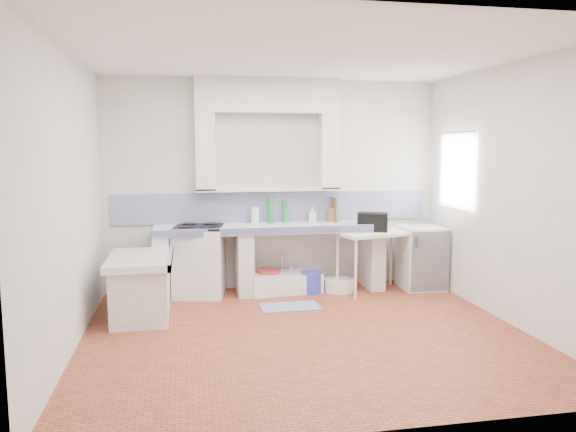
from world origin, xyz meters
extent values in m
plane|color=#A04A2F|center=(0.00, 0.00, 0.00)|extent=(4.50, 4.50, 0.00)
plane|color=white|center=(0.00, 0.00, 2.80)|extent=(4.50, 4.50, 0.00)
plane|color=silver|center=(0.00, 2.00, 1.40)|extent=(4.50, 0.00, 4.50)
plane|color=silver|center=(0.00, -2.00, 1.40)|extent=(4.50, 0.00, 4.50)
plane|color=silver|center=(-2.25, 0.00, 1.40)|extent=(0.00, 4.50, 4.50)
plane|color=silver|center=(2.25, 0.00, 1.40)|extent=(0.00, 4.50, 4.50)
cube|color=silver|center=(-0.10, 1.88, 2.58)|extent=(1.90, 0.25, 0.45)
cube|color=#3C2413|center=(2.42, 1.20, 1.60)|extent=(0.35, 0.86, 1.06)
cube|color=white|center=(2.28, 1.20, 1.98)|extent=(0.01, 0.84, 0.24)
cube|color=white|center=(-0.10, 1.70, 0.86)|extent=(3.00, 0.60, 0.08)
cube|color=navy|center=(-0.10, 1.42, 0.86)|extent=(3.00, 0.04, 0.10)
cube|color=silver|center=(-1.50, 1.70, 0.41)|extent=(0.20, 0.55, 0.82)
cube|color=silver|center=(-0.45, 1.70, 0.41)|extent=(0.20, 0.55, 0.82)
cube|color=silver|center=(1.30, 1.70, 0.41)|extent=(0.20, 0.55, 0.82)
cube|color=white|center=(-1.70, 0.90, 0.66)|extent=(0.70, 1.10, 0.08)
cube|color=silver|center=(-1.70, 0.90, 0.31)|extent=(0.60, 1.00, 0.62)
cube|color=navy|center=(-1.37, 0.90, 0.66)|extent=(0.04, 1.10, 0.10)
cube|color=navy|center=(0.00, 1.99, 1.10)|extent=(4.27, 0.03, 0.40)
cube|color=white|center=(-1.03, 1.71, 0.44)|extent=(0.72, 0.70, 0.88)
cube|color=white|center=(0.08, 1.70, 0.11)|extent=(0.99, 0.61, 0.23)
cube|color=white|center=(1.25, 1.47, 0.40)|extent=(1.08, 0.78, 0.04)
cube|color=white|center=(1.94, 1.53, 0.42)|extent=(0.56, 0.56, 0.85)
cylinder|color=#BD3331|center=(-0.13, 1.73, 0.15)|extent=(0.33, 0.33, 0.30)
cylinder|color=#CC4E21|center=(0.24, 1.65, 0.12)|extent=(0.34, 0.34, 0.24)
cylinder|color=blue|center=(0.42, 1.59, 0.14)|extent=(0.38, 0.38, 0.27)
cylinder|color=white|center=(0.80, 1.58, 0.08)|extent=(0.42, 0.42, 0.16)
cylinder|color=silver|center=(-0.10, 1.85, 0.14)|extent=(0.09, 0.09, 0.29)
cylinder|color=silver|center=(0.20, 1.85, 0.15)|extent=(0.10, 0.10, 0.30)
cube|color=black|center=(1.23, 1.51, 0.93)|extent=(0.44, 0.36, 0.24)
cylinder|color=#1C7732|center=(-0.08, 1.85, 1.07)|extent=(0.09, 0.09, 0.34)
cylinder|color=#1C7732|center=(0.12, 1.85, 1.05)|extent=(0.08, 0.08, 0.30)
cube|color=olive|center=(0.77, 1.85, 1.00)|extent=(0.11, 0.10, 0.19)
cube|color=olive|center=(0.80, 1.85, 1.06)|extent=(0.03, 0.24, 0.33)
cylinder|color=white|center=(-0.29, 1.85, 1.01)|extent=(0.12, 0.12, 0.22)
imported|color=white|center=(0.50, 1.85, 1.01)|extent=(0.11, 0.11, 0.22)
cube|color=navy|center=(0.02, 0.96, 0.01)|extent=(0.70, 0.40, 0.01)
camera|label=1|loc=(-1.19, -5.34, 1.92)|focal=34.39mm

